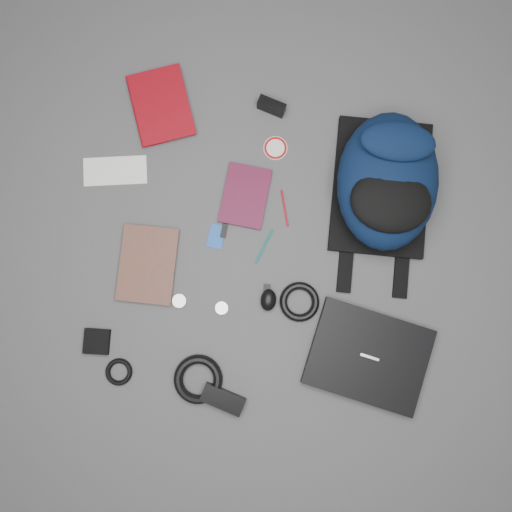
# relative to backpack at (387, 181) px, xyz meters

# --- Properties ---
(ground) EXTENTS (4.00, 4.00, 0.00)m
(ground) POSITION_rel_backpack_xyz_m (-0.40, -0.28, -0.11)
(ground) COLOR #4F4F51
(ground) RESTS_ON ground
(backpack) EXTENTS (0.35, 0.51, 0.21)m
(backpack) POSITION_rel_backpack_xyz_m (0.00, 0.00, 0.00)
(backpack) COLOR black
(backpack) RESTS_ON ground
(laptop) EXTENTS (0.44, 0.37, 0.04)m
(laptop) POSITION_rel_backpack_xyz_m (0.00, -0.58, -0.09)
(laptop) COLOR black
(laptop) RESTS_ON ground
(textbook_red) EXTENTS (0.27, 0.31, 0.03)m
(textbook_red) POSITION_rel_backpack_xyz_m (-0.88, 0.18, -0.09)
(textbook_red) COLOR maroon
(textbook_red) RESTS_ON ground
(comic_book) EXTENTS (0.19, 0.26, 0.02)m
(comic_book) POSITION_rel_backpack_xyz_m (-0.86, -0.34, -0.10)
(comic_book) COLOR #C35B0D
(comic_book) RESTS_ON ground
(envelope) EXTENTS (0.23, 0.13, 0.00)m
(envelope) POSITION_rel_backpack_xyz_m (-0.92, -0.03, -0.10)
(envelope) COLOR white
(envelope) RESTS_ON ground
(dvd_case) EXTENTS (0.17, 0.23, 0.02)m
(dvd_case) POSITION_rel_backpack_xyz_m (-0.46, -0.08, -0.10)
(dvd_case) COLOR #450D22
(dvd_case) RESTS_ON ground
(compact_camera) EXTENTS (0.10, 0.06, 0.05)m
(compact_camera) POSITION_rel_backpack_xyz_m (-0.40, 0.24, -0.08)
(compact_camera) COLOR black
(compact_camera) RESTS_ON ground
(sticker_disc) EXTENTS (0.10, 0.10, 0.00)m
(sticker_disc) POSITION_rel_backpack_xyz_m (-0.37, 0.11, -0.10)
(sticker_disc) COLOR white
(sticker_disc) RESTS_ON ground
(pen_teal) EXTENTS (0.05, 0.12, 0.01)m
(pen_teal) POSITION_rel_backpack_xyz_m (-0.38, -0.24, -0.10)
(pen_teal) COLOR #0B6559
(pen_teal) RESTS_ON ground
(pen_red) EXTENTS (0.04, 0.13, 0.01)m
(pen_red) POSITION_rel_backpack_xyz_m (-0.32, -0.10, -0.10)
(pen_red) COLOR #A70C19
(pen_red) RESTS_ON ground
(id_badge) EXTENTS (0.06, 0.09, 0.00)m
(id_badge) POSITION_rel_backpack_xyz_m (-0.55, -0.22, -0.10)
(id_badge) COLOR #174CAD
(id_badge) RESTS_ON ground
(usb_black) EXTENTS (0.02, 0.05, 0.01)m
(usb_black) POSITION_rel_backpack_xyz_m (-0.52, -0.20, -0.10)
(usb_black) COLOR black
(usb_black) RESTS_ON ground
(key_fob) EXTENTS (0.02, 0.04, 0.01)m
(key_fob) POSITION_rel_backpack_xyz_m (-0.36, -0.39, -0.10)
(key_fob) COLOR black
(key_fob) RESTS_ON ground
(mouse) EXTENTS (0.05, 0.08, 0.04)m
(mouse) POSITION_rel_backpack_xyz_m (-0.35, -0.42, -0.09)
(mouse) COLOR black
(mouse) RESTS_ON ground
(headphone_left) EXTENTS (0.05, 0.05, 0.01)m
(headphone_left) POSITION_rel_backpack_xyz_m (-0.65, -0.46, -0.10)
(headphone_left) COLOR #A9A9AB
(headphone_left) RESTS_ON ground
(headphone_right) EXTENTS (0.05, 0.05, 0.01)m
(headphone_right) POSITION_rel_backpack_xyz_m (-0.50, -0.47, -0.10)
(headphone_right) COLOR #B2B3B5
(headphone_right) RESTS_ON ground
(cable_coil) EXTENTS (0.14, 0.14, 0.03)m
(cable_coil) POSITION_rel_backpack_xyz_m (-0.24, -0.42, -0.09)
(cable_coil) COLOR black
(cable_coil) RESTS_ON ground
(power_brick) EXTENTS (0.16, 0.10, 0.04)m
(power_brick) POSITION_rel_backpack_xyz_m (-0.47, -0.77, -0.09)
(power_brick) COLOR black
(power_brick) RESTS_ON ground
(power_cord_coil) EXTENTS (0.17, 0.17, 0.03)m
(power_cord_coil) POSITION_rel_backpack_xyz_m (-0.56, -0.71, -0.09)
(power_cord_coil) COLOR black
(power_cord_coil) RESTS_ON ground
(pouch) EXTENTS (0.09, 0.09, 0.02)m
(pouch) POSITION_rel_backpack_xyz_m (-0.91, -0.62, -0.10)
(pouch) COLOR black
(pouch) RESTS_ON ground
(earbud_coil) EXTENTS (0.11, 0.11, 0.02)m
(earbud_coil) POSITION_rel_backpack_xyz_m (-0.82, -0.71, -0.10)
(earbud_coil) COLOR black
(earbud_coil) RESTS_ON ground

